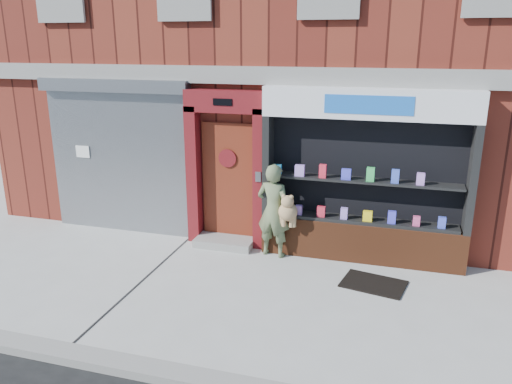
% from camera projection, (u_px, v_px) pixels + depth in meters
% --- Properties ---
extents(ground, '(80.00, 80.00, 0.00)m').
position_uv_depth(ground, '(234.00, 293.00, 7.69)').
color(ground, '#9E9E99').
rests_on(ground, ground).
extents(curb, '(60.00, 0.30, 0.12)m').
position_uv_depth(curb, '(174.00, 375.00, 5.70)').
color(curb, gray).
rests_on(curb, ground).
extents(building, '(12.00, 8.16, 8.00)m').
position_uv_depth(building, '(311.00, 29.00, 12.04)').
color(building, '#5D1D15').
rests_on(building, ground).
extents(shutter_bay, '(3.10, 0.30, 3.04)m').
position_uv_depth(shutter_bay, '(119.00, 148.00, 9.76)').
color(shutter_bay, gray).
rests_on(shutter_bay, ground).
extents(red_door_bay, '(1.52, 0.58, 2.90)m').
position_uv_depth(red_door_bay, '(226.00, 169.00, 9.18)').
color(red_door_bay, '#5C0F14').
rests_on(red_door_bay, ground).
extents(pharmacy_bay, '(3.50, 0.41, 3.00)m').
position_uv_depth(pharmacy_bay, '(364.00, 185.00, 8.49)').
color(pharmacy_bay, '#642E17').
rests_on(pharmacy_bay, ground).
extents(woman, '(0.78, 0.51, 1.69)m').
position_uv_depth(woman, '(275.00, 211.00, 8.79)').
color(woman, '#5C6A45').
rests_on(woman, ground).
extents(doormat, '(1.08, 0.86, 0.02)m').
position_uv_depth(doormat, '(373.00, 284.00, 7.94)').
color(doormat, black).
rests_on(doormat, ground).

